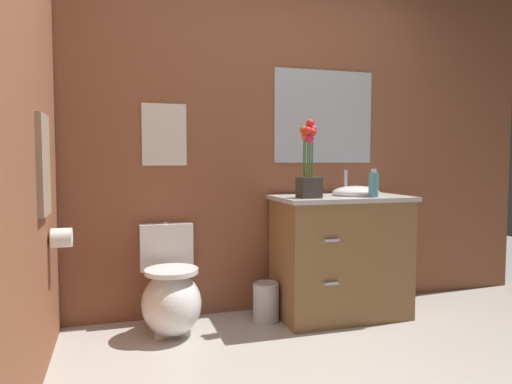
% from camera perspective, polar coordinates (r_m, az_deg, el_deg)
% --- Properties ---
extents(wall_back, '(4.25, 0.05, 2.50)m').
position_cam_1_polar(wall_back, '(3.52, 3.12, 6.04)').
color(wall_back, brown).
rests_on(wall_back, ground_plane).
extents(wall_left, '(0.05, 4.20, 2.50)m').
position_cam_1_polar(wall_left, '(2.27, -26.95, 6.83)').
color(wall_left, brown).
rests_on(wall_left, ground_plane).
extents(toilet, '(0.38, 0.59, 0.69)m').
position_cam_1_polar(toilet, '(3.15, -10.41, -12.27)').
color(toilet, white).
rests_on(toilet, ground_plane).
extents(vanity_cabinet, '(0.94, 0.56, 1.05)m').
position_cam_1_polar(vanity_cabinet, '(3.42, 10.30, -7.51)').
color(vanity_cabinet, brown).
rests_on(vanity_cabinet, ground_plane).
extents(flower_vase, '(0.14, 0.14, 0.53)m').
position_cam_1_polar(flower_vase, '(3.15, 6.49, 2.88)').
color(flower_vase, '#38332D').
rests_on(flower_vase, vanity_cabinet).
extents(soap_bottle, '(0.07, 0.07, 0.19)m').
position_cam_1_polar(soap_bottle, '(3.29, 14.18, 0.93)').
color(soap_bottle, teal).
rests_on(soap_bottle, vanity_cabinet).
extents(trash_bin, '(0.18, 0.18, 0.27)m').
position_cam_1_polar(trash_bin, '(3.32, 1.23, -13.28)').
color(trash_bin, '#B7B7BC').
rests_on(trash_bin, ground_plane).
extents(wall_poster, '(0.30, 0.01, 0.43)m').
position_cam_1_polar(wall_poster, '(3.30, -11.16, 6.90)').
color(wall_poster, silver).
extents(wall_mirror, '(0.80, 0.01, 0.70)m').
position_cam_1_polar(wall_mirror, '(3.63, 8.32, 9.10)').
color(wall_mirror, '#B2BCC6').
extents(hanging_towel, '(0.03, 0.28, 0.52)m').
position_cam_1_polar(hanging_towel, '(2.63, -24.57, 3.03)').
color(hanging_towel, gray).
extents(toilet_paper_roll, '(0.11, 0.11, 0.11)m').
position_cam_1_polar(toilet_paper_roll, '(2.86, -22.68, -5.19)').
color(toilet_paper_roll, white).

